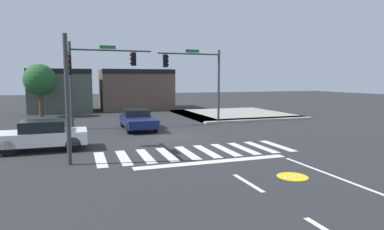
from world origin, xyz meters
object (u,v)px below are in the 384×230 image
object	(u,v)px
traffic_signal_northwest	(100,70)
car_navy	(137,119)
car_white	(43,135)
roadside_tree	(40,80)
traffic_signal_northeast	(196,72)
traffic_signal_southwest	(67,77)

from	to	relation	value
traffic_signal_northwest	car_navy	distance (m)	4.40
traffic_signal_northwest	car_white	bearing A→B (deg)	-115.47
car_navy	roadside_tree	bearing A→B (deg)	-145.69
car_navy	roadside_tree	xyz separation A→B (m)	(-7.06, 10.34, 2.68)
traffic_signal_northwest	traffic_signal_northeast	world-z (taller)	traffic_signal_northwest
car_white	roadside_tree	size ratio (longest dim) A/B	0.85
car_navy	car_white	size ratio (longest dim) A/B	1.13
traffic_signal_northeast	roadside_tree	world-z (taller)	traffic_signal_northeast
traffic_signal_northwest	car_white	xyz separation A→B (m)	(-3.21, -6.74, -3.37)
car_white	roadside_tree	distance (m)	15.96
traffic_signal_northeast	traffic_signal_southwest	xyz separation A→B (m)	(-9.28, -8.95, -0.48)
car_navy	traffic_signal_northwest	bearing A→B (deg)	-121.26
roadside_tree	traffic_signal_southwest	bearing A→B (deg)	-80.94
traffic_signal_northwest	car_white	size ratio (longest dim) A/B	1.46
traffic_signal_northwest	car_navy	world-z (taller)	traffic_signal_northwest
traffic_signal_northeast	traffic_signal_southwest	world-z (taller)	traffic_signal_northeast
traffic_signal_northwest	traffic_signal_northeast	bearing A→B (deg)	3.16
car_navy	roadside_tree	distance (m)	12.80
traffic_signal_northwest	car_navy	xyz separation A→B (m)	(2.33, -1.42, -3.44)
traffic_signal_northeast	car_navy	bearing A→B (deg)	19.97
traffic_signal_southwest	roadside_tree	distance (m)	17.69
traffic_signal_southwest	car_navy	world-z (taller)	traffic_signal_southwest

